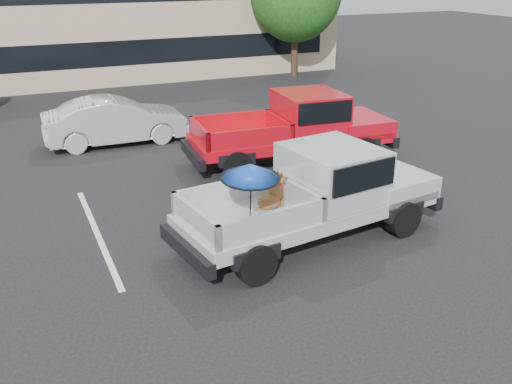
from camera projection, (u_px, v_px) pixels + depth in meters
ground at (267, 247)px, 11.42m from camera, size 90.00×90.00×0.00m
stripe_left at (97, 234)px, 11.97m from camera, size 0.12×5.00×0.01m
stripe_right at (341, 190)px, 14.25m from camera, size 0.12×5.00×0.01m
motel_building at (126, 7)px, 28.72m from camera, size 20.40×8.40×6.30m
silver_pickup at (322, 188)px, 11.53m from camera, size 5.90×2.71×2.06m
red_pickup at (304, 124)px, 16.08m from camera, size 6.02×2.52×1.94m
silver_sedan at (116, 121)px, 17.69m from camera, size 4.41×1.63×1.44m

